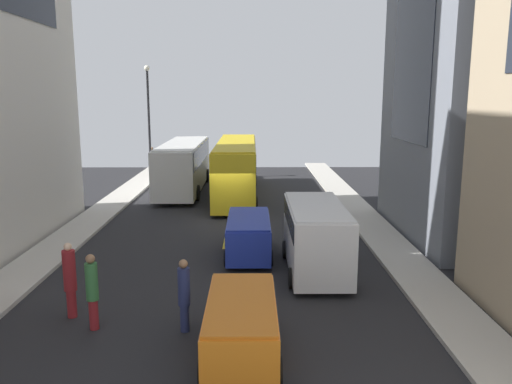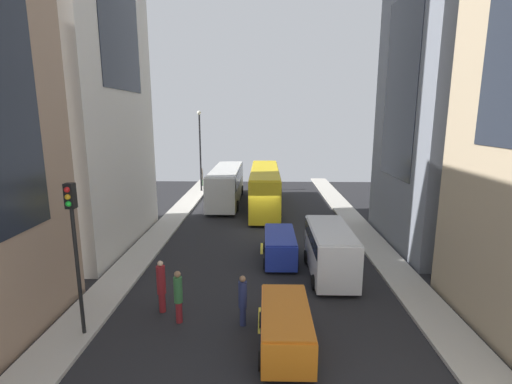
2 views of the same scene
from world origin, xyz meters
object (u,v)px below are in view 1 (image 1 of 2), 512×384
pedestrian_crossing_near (70,278)px  pedestrian_walking_far (152,159)px  pedestrian_waiting_curb (92,289)px  pedestrian_crossing_mid (184,293)px  car_blue_0 (249,233)px  city_bus_white (184,162)px  delivery_van_white (316,233)px  car_orange_1 (241,323)px  streetcar_yellow (236,164)px

pedestrian_crossing_near → pedestrian_walking_far: bearing=54.5°
pedestrian_waiting_curb → pedestrian_crossing_mid: (2.60, -0.15, -0.06)m
car_blue_0 → pedestrian_walking_far: size_ratio=2.01×
city_bus_white → delivery_van_white: city_bus_white is taller
pedestrian_waiting_curb → pedestrian_walking_far: 29.39m
city_bus_white → pedestrian_crossing_mid: (2.82, -21.48, -0.88)m
city_bus_white → car_orange_1: size_ratio=2.78×
delivery_van_white → car_orange_1: (-2.66, -6.30, -0.62)m
pedestrian_waiting_curb → pedestrian_crossing_near: pedestrian_crossing_near is taller
streetcar_yellow → pedestrian_crossing_near: streetcar_yellow is taller
car_orange_1 → pedestrian_crossing_near: (-5.13, 2.36, 0.34)m
pedestrian_walking_far → pedestrian_crossing_mid: pedestrian_walking_far is taller
delivery_van_white → pedestrian_crossing_mid: bearing=-131.2°
car_orange_1 → delivery_van_white: bearing=67.1°
pedestrian_walking_far → pedestrian_crossing_mid: bearing=60.7°
delivery_van_white → streetcar_yellow: bearing=103.1°
pedestrian_walking_far → pedestrian_crossing_mid: 30.00m
car_blue_0 → pedestrian_crossing_near: pedestrian_crossing_near is taller
streetcar_yellow → delivery_van_white: size_ratio=2.40×
pedestrian_crossing_near → car_orange_1: bearing=-66.2°
city_bus_white → pedestrian_crossing_mid: 21.69m
delivery_van_white → car_orange_1: 6.86m
city_bus_white → car_orange_1: city_bus_white is taller
car_orange_1 → pedestrian_crossing_mid: size_ratio=1.92×
streetcar_yellow → delivery_van_white: streetcar_yellow is taller
streetcar_yellow → pedestrian_crossing_mid: size_ratio=6.10×
streetcar_yellow → car_blue_0: (0.88, -12.63, -1.17)m
delivery_van_white → pedestrian_waiting_curb: bearing=-145.4°
car_orange_1 → pedestrian_waiting_curb: size_ratio=1.83×
pedestrian_walking_far → city_bus_white: bearing=73.5°
car_blue_0 → city_bus_white: bearing=107.4°
delivery_van_white → car_orange_1: bearing=-112.9°
pedestrian_walking_far → pedestrian_crossing_near: size_ratio=0.91×
pedestrian_waiting_curb → pedestrian_crossing_near: 1.22m
pedestrian_waiting_curb → streetcar_yellow: bearing=108.6°
streetcar_yellow → pedestrian_crossing_mid: streetcar_yellow is taller
car_orange_1 → pedestrian_waiting_curb: bearing=159.9°
city_bus_white → pedestrian_crossing_near: size_ratio=4.88×
car_blue_0 → pedestrian_crossing_near: (-5.27, -5.93, 0.27)m
city_bus_white → pedestrian_walking_far: city_bus_white is taller
delivery_van_white → pedestrian_crossing_mid: size_ratio=2.54×
streetcar_yellow → car_orange_1: bearing=-88.0°
city_bus_white → streetcar_yellow: streetcar_yellow is taller
car_blue_0 → pedestrian_walking_far: bearing=110.3°
car_orange_1 → pedestrian_walking_far: pedestrian_walking_far is taller
city_bus_white → pedestrian_crossing_near: city_bus_white is taller
delivery_van_white → city_bus_white: bearing=113.2°
city_bus_white → pedestrian_waiting_curb: 21.35m
pedestrian_crossing_mid → streetcar_yellow: bearing=19.9°
car_blue_0 → pedestrian_walking_far: (-8.27, 22.39, 0.32)m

